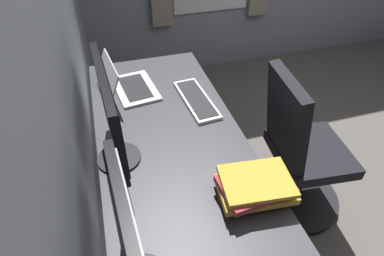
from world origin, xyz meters
name	(u,v)px	position (x,y,z in m)	size (l,w,h in m)	color
wall_back	(43,58)	(0.00, 2.03, 1.30)	(4.58, 0.10, 2.60)	#8C939E
desk	(182,176)	(-0.08, 1.60, 0.67)	(2.11, 0.72, 0.73)	#38383D
drawer_pedestal	(172,199)	(0.04, 1.62, 0.35)	(0.40, 0.51, 0.69)	#38383D
monitor_primary	(111,114)	(0.05, 1.86, 0.99)	(0.55, 0.20, 0.46)	black
monitor_secondary	(133,245)	(-0.54, 1.86, 0.97)	(0.50, 0.20, 0.43)	black
laptop_leftmost	(124,85)	(0.60, 1.76, 0.78)	(0.39, 0.35, 0.21)	silver
keyboard_main	(196,99)	(0.39, 1.38, 0.74)	(0.43, 0.17, 0.02)	silver
book_stack_near	(256,187)	(-0.32, 1.35, 0.79)	(0.23, 0.32, 0.11)	#B2383D
office_chair	(298,155)	(0.06, 0.85, 0.46)	(0.56, 0.57, 0.97)	black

